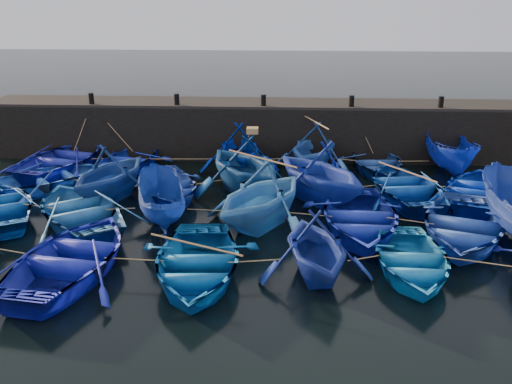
{
  "coord_description": "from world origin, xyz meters",
  "views": [
    {
      "loc": [
        1.04,
        -16.29,
        7.7
      ],
      "look_at": [
        0.0,
        3.2,
        0.7
      ],
      "focal_mm": 40.0,
      "sensor_mm": 36.0,
      "label": 1
    }
  ],
  "objects": [
    {
      "name": "boat_4",
      "position": [
        5.07,
        7.94,
        0.46
      ],
      "size": [
        3.5,
        4.65,
        0.91
      ],
      "primitive_type": "imported",
      "rotation": [
        0.0,
        0.0,
        0.08
      ],
      "color": "navy",
      "rests_on": "ground"
    },
    {
      "name": "boat_23",
      "position": [
        1.92,
        -1.91,
        0.98
      ],
      "size": [
        3.87,
        4.28,
        1.96
      ],
      "primitive_type": "imported",
      "rotation": [
        0.0,
        0.0,
        0.19
      ],
      "color": "navy",
      "rests_on": "ground"
    },
    {
      "name": "boat_21",
      "position": [
        -4.9,
        -2.08,
        0.56
      ],
      "size": [
        4.62,
        5.92,
        1.12
      ],
      "primitive_type": "imported",
      "rotation": [
        0.0,
        0.0,
        2.99
      ],
      "color": "#151E9E",
      "rests_on": "ground"
    },
    {
      "name": "bollard_0",
      "position": [
        -8.0,
        9.6,
        2.87
      ],
      "size": [
        0.24,
        0.24,
        0.5
      ],
      "primitive_type": "cylinder",
      "color": "black",
      "rests_on": "quay_top"
    },
    {
      "name": "boat_8",
      "position": [
        -3.51,
        4.27,
        0.49
      ],
      "size": [
        4.79,
        5.58,
        0.98
      ],
      "primitive_type": "imported",
      "rotation": [
        0.0,
        0.0,
        0.36
      ],
      "color": "#203FAA",
      "rests_on": "ground"
    },
    {
      "name": "quay_top",
      "position": [
        0.0,
        10.5,
        2.56
      ],
      "size": [
        26.0,
        2.5,
        0.12
      ],
      "primitive_type": "cube",
      "color": "black",
      "rests_on": "quay_wall"
    },
    {
      "name": "boat_18",
      "position": [
        6.76,
        0.86,
        0.56
      ],
      "size": [
        5.33,
        6.32,
        1.12
      ],
      "primitive_type": "imported",
      "rotation": [
        0.0,
        0.0,
        -0.31
      ],
      "color": "#22429A",
      "rests_on": "ground"
    },
    {
      "name": "boat_24",
      "position": [
        4.65,
        -1.54,
        0.45
      ],
      "size": [
        3.24,
        4.45,
        0.9
      ],
      "primitive_type": "imported",
      "rotation": [
        0.0,
        0.0,
        -0.03
      ],
      "color": "blue",
      "rests_on": "ground"
    },
    {
      "name": "boat_5",
      "position": [
        8.24,
        8.03,
        0.91
      ],
      "size": [
        1.81,
        4.7,
        1.81
      ],
      "primitive_type": "imported",
      "rotation": [
        0.0,
        0.0,
        0.01
      ],
      "color": "#0E29AC",
      "rests_on": "ground"
    },
    {
      "name": "wooden_crate",
      "position": [
        -0.23,
        4.96,
        2.57
      ],
      "size": [
        0.44,
        0.41,
        0.22
      ],
      "primitive_type": "cube",
      "color": "#9C7544",
      "rests_on": "boat_9"
    },
    {
      "name": "boat_12",
      "position": [
        8.34,
        4.53,
        0.49
      ],
      "size": [
        4.86,
        5.65,
        0.99
      ],
      "primitive_type": "imported",
      "rotation": [
        0.0,
        0.0,
        2.78
      ],
      "color": "#082FC8",
      "rests_on": "ground"
    },
    {
      "name": "bollard_4",
      "position": [
        8.0,
        9.6,
        2.87
      ],
      "size": [
        0.24,
        0.24,
        0.5
      ],
      "primitive_type": "cylinder",
      "color": "black",
      "rests_on": "quay_top"
    },
    {
      "name": "boat_2",
      "position": [
        -0.99,
        7.86,
        1.08
      ],
      "size": [
        4.17,
        4.64,
        2.17
      ],
      "primitive_type": "imported",
      "rotation": [
        0.0,
        0.0,
        0.16
      ],
      "color": "#001FA4",
      "rests_on": "ground"
    },
    {
      "name": "loose_oars",
      "position": [
        1.72,
        3.08,
        1.7
      ],
      "size": [
        9.33,
        12.45,
        1.42
      ],
      "color": "#99724C",
      "rests_on": "ground"
    },
    {
      "name": "boat_11",
      "position": [
        5.69,
        4.72,
        0.53
      ],
      "size": [
        4.37,
        5.59,
        1.06
      ],
      "primitive_type": "imported",
      "rotation": [
        0.0,
        0.0,
        3.29
      ],
      "color": "navy",
      "rests_on": "ground"
    },
    {
      "name": "boat_17",
      "position": [
        3.53,
        1.35,
        0.55
      ],
      "size": [
        3.98,
        5.44,
        1.1
      ],
      "primitive_type": "imported",
      "rotation": [
        0.0,
        0.0,
        -0.04
      ],
      "color": "#15269F",
      "rests_on": "ground"
    },
    {
      "name": "ground",
      "position": [
        0.0,
        0.0,
        0.0
      ],
      "size": [
        120.0,
        120.0,
        0.0
      ],
      "primitive_type": "plane",
      "color": "black",
      "rests_on": "ground"
    },
    {
      "name": "boat_22",
      "position": [
        -1.38,
        -2.19,
        0.52
      ],
      "size": [
        3.93,
        5.26,
        1.04
      ],
      "primitive_type": "imported",
      "rotation": [
        0.0,
        0.0,
        0.07
      ],
      "color": "#085392",
      "rests_on": "ground"
    },
    {
      "name": "boat_1",
      "position": [
        -6.04,
        7.7,
        0.46
      ],
      "size": [
        4.09,
        5.04,
        0.92
      ],
      "primitive_type": "imported",
      "rotation": [
        0.0,
        0.0,
        -0.22
      ],
      "color": "#1127C5",
      "rests_on": "ground"
    },
    {
      "name": "boat_15",
      "position": [
        -3.2,
        1.75,
        0.81
      ],
      "size": [
        2.68,
        4.45,
        1.61
      ],
      "primitive_type": "imported",
      "rotation": [
        0.0,
        0.0,
        3.43
      ],
      "color": "navy",
      "rests_on": "ground"
    },
    {
      "name": "mooring_ropes",
      "position": [
        -0.45,
        4.96,
        0.88
      ],
      "size": [
        17.05,
        11.74,
        2.1
      ],
      "color": "tan",
      "rests_on": "ground"
    },
    {
      "name": "boat_14",
      "position": [
        -5.98,
        1.57,
        0.54
      ],
      "size": [
        6.1,
        6.45,
        1.09
      ],
      "primitive_type": "imported",
      "rotation": [
        0.0,
        0.0,
        3.76
      ],
      "color": "#205B96",
      "rests_on": "ground"
    },
    {
      "name": "boat_9",
      "position": [
        -0.53,
        4.96,
        1.23
      ],
      "size": [
        5.94,
        6.12,
        2.46
      ],
      "primitive_type": "imported",
      "rotation": [
        0.0,
        0.0,
        3.73
      ],
      "color": "navy",
      "rests_on": "ground"
    },
    {
      "name": "bollard_3",
      "position": [
        4.0,
        9.6,
        2.87
      ],
      "size": [
        0.24,
        0.24,
        0.5
      ],
      "primitive_type": "cylinder",
      "color": "black",
      "rests_on": "quay_top"
    },
    {
      "name": "boat_10",
      "position": [
        2.36,
        4.16,
        1.24
      ],
      "size": [
        6.06,
        6.19,
        2.47
      ],
      "primitive_type": "imported",
      "rotation": [
        0.0,
        0.0,
        3.78
      ],
      "color": "#1B35A5",
      "rests_on": "ground"
    },
    {
      "name": "boat_0",
      "position": [
        -8.76,
        7.51,
        0.58
      ],
      "size": [
        5.29,
        6.41,
        1.15
      ],
      "primitive_type": "imported",
      "rotation": [
        0.0,
        0.0,
        2.88
      ],
      "color": "navy",
      "rests_on": "ground"
    },
    {
      "name": "boat_16",
      "position": [
        0.27,
        1.63,
        1.2
      ],
      "size": [
        5.74,
        5.95,
        2.41
      ],
      "primitive_type": "imported",
      "rotation": [
        0.0,
        0.0,
        -0.55
      ],
      "color": "#3371C6",
      "rests_on": "ground"
    },
    {
      "name": "boat_7",
      "position": [
        -5.59,
        4.03,
        1.12
      ],
      "size": [
        4.83,
        5.19,
        2.23
      ],
      "primitive_type": "imported",
      "rotation": [
        0.0,
        0.0,
        2.81
      ],
      "color": "navy",
      "rests_on": "ground"
    },
    {
      "name": "boat_6",
      "position": [
        -8.49,
        4.95,
        0.52
      ],
      "size": [
        6.07,
        5.97,
        1.03
      ],
      "primitive_type": "imported",
      "rotation": [
        0.0,
        0.0,
        2.31
      ],
      "color": "#1C49AC",
      "rests_on": "ground"
    },
    {
      "name": "bollard_1",
      "position": [
        -4.0,
        9.6,
        2.87
      ],
      "size": [
        0.24,
        0.24,
        0.5
      ],
      "primitive_type": "cylinder",
      "color": "black",
      "rests_on": "quay_top"
    },
    {
      "name": "boat_3",
      "position": [
        2.3,
        8.18,
        1.09
      ],
      "size": [
        4.73,
        5.09,
        2.19
      ],
      "primitive_type": "imported",
      "rotation": [
        0.0,
        0.0,
        -0.33
      ],
      "color": "blue",
      "rests_on": "ground"
    },
    {
      "name": "quay_wall",
      "position": [
        0.0,
        10.5,
        1.25
      ],
      "size": [
        26.0,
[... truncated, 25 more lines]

